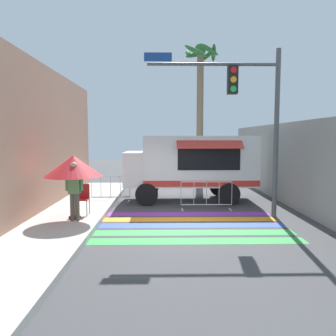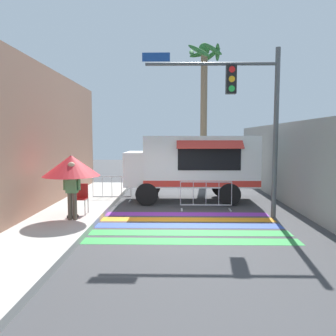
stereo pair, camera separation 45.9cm
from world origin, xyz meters
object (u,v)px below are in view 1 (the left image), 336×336
at_px(barricade_front, 206,196).
at_px(palm_tree, 200,92).
at_px(traffic_signal_pole, 250,104).
at_px(folding_chair, 83,196).
at_px(barricade_side, 111,189).
at_px(patio_umbrella, 73,166).
at_px(vendor_person, 74,187).
at_px(food_truck, 189,162).

bearing_deg(barricade_front, palm_tree, 85.88).
xyz_separation_m(traffic_signal_pole, folding_chair, (-5.48, -0.29, -2.99)).
distance_m(traffic_signal_pole, barricade_side, 6.60).
xyz_separation_m(barricade_front, barricade_side, (-3.80, 1.67, -0.01)).
xyz_separation_m(folding_chair, palm_tree, (4.66, 7.38, 4.37)).
bearing_deg(barricade_side, patio_umbrella, -98.79).
bearing_deg(patio_umbrella, barricade_front, 23.70).
relative_size(folding_chair, vendor_person, 0.56).
distance_m(vendor_person, palm_tree, 10.27).
xyz_separation_m(vendor_person, barricade_front, (4.26, 2.21, -0.66)).
relative_size(food_truck, barricade_side, 3.31).
bearing_deg(vendor_person, patio_umbrella, 114.07).
height_order(patio_umbrella, vendor_person, patio_umbrella).
bearing_deg(vendor_person, food_truck, 53.92).
distance_m(food_truck, vendor_person, 5.54).
xyz_separation_m(folding_chair, barricade_front, (4.23, 1.36, -0.25)).
bearing_deg(traffic_signal_pole, barricade_front, 139.48).
xyz_separation_m(barricade_side, palm_tree, (4.23, 4.35, 4.63)).
height_order(food_truck, palm_tree, palm_tree).
bearing_deg(food_truck, palm_tree, 77.28).
relative_size(barricade_front, barricade_side, 1.17).
distance_m(vendor_person, barricade_side, 3.97).
height_order(barricade_side, palm_tree, palm_tree).
bearing_deg(folding_chair, palm_tree, 45.01).
height_order(barricade_front, palm_tree, palm_tree).
height_order(folding_chair, barricade_front, folding_chair).
bearing_deg(patio_umbrella, palm_tree, 58.87).
bearing_deg(patio_umbrella, folding_chair, 77.13).
xyz_separation_m(food_truck, barricade_side, (-3.29, -0.17, -1.11)).
relative_size(food_truck, palm_tree, 0.70).
height_order(patio_umbrella, folding_chair, patio_umbrella).
bearing_deg(barricade_side, traffic_signal_pole, -28.47).
distance_m(traffic_signal_pole, palm_tree, 7.26).
relative_size(vendor_person, barricade_side, 1.08).
bearing_deg(food_truck, folding_chair, -139.28).
height_order(food_truck, folding_chair, food_truck).
bearing_deg(vendor_person, palm_tree, 67.01).
bearing_deg(palm_tree, food_truck, -102.72).
bearing_deg(food_truck, barricade_front, -74.54).
xyz_separation_m(patio_umbrella, barricade_front, (4.35, 1.91, -1.27)).
height_order(folding_chair, vendor_person, vendor_person).
relative_size(patio_umbrella, folding_chair, 1.99).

